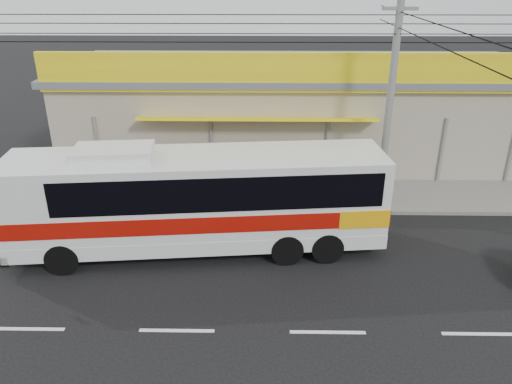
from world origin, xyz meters
TOP-DOWN VIEW (x-y plane):
  - ground at (0.00, 0.00)m, footprint 120.00×120.00m
  - sidewalk at (0.00, 6.00)m, footprint 30.00×3.20m
  - lane_markings at (0.00, -2.50)m, footprint 50.00×0.12m
  - storefront_building at (-0.01, 11.54)m, footprint 22.60×9.20m
  - coach_bus at (-3.68, 1.75)m, footprint 12.33×3.74m
  - motorbike_red at (-10.56, 5.43)m, footprint 2.17×1.47m
  - utility_pole at (2.97, 5.40)m, footprint 34.00×14.00m

SIDE VIEW (x-z plane):
  - ground at x=0.00m, z-range 0.00..0.00m
  - lane_markings at x=0.00m, z-range -0.01..0.01m
  - sidewalk at x=0.00m, z-range 0.00..0.15m
  - motorbike_red at x=-10.56m, z-range 0.15..1.23m
  - coach_bus at x=-3.68m, z-range 0.13..3.87m
  - storefront_building at x=-0.01m, z-range -0.55..5.15m
  - utility_pole at x=2.97m, z-range 2.71..11.04m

